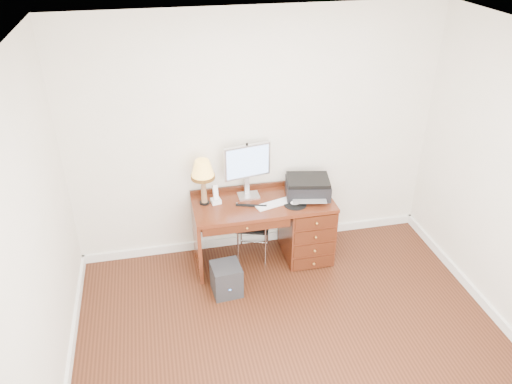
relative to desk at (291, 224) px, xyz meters
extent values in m
plane|color=#33160B|center=(-0.32, -1.40, -0.41)|extent=(4.00, 4.00, 0.00)
plane|color=white|center=(-0.32, 0.35, 0.94)|extent=(4.00, 0.00, 4.00)
plane|color=white|center=(-2.32, -1.40, 0.94)|extent=(0.00, 3.50, 3.50)
plane|color=white|center=(-0.32, -1.40, 2.29)|extent=(4.00, 4.00, 0.00)
cube|color=white|center=(-0.32, 0.33, -0.36)|extent=(4.00, 0.03, 0.10)
cube|color=white|center=(1.66, -1.40, -0.36)|extent=(0.03, 3.50, 0.10)
cube|color=#592312|center=(-0.32, -0.01, 0.32)|extent=(1.50, 0.65, 0.04)
cube|color=#592312|center=(0.18, -0.01, -0.06)|extent=(0.50, 0.61, 0.71)
cube|color=#592312|center=(-1.05, -0.01, -0.06)|extent=(0.04, 0.61, 0.71)
cube|color=#461C0E|center=(-0.56, 0.29, 0.05)|extent=(0.96, 0.03, 0.39)
cube|color=#461C0E|center=(-0.56, -0.31, 0.25)|extent=(0.91, 0.03, 0.09)
sphere|color=#BF8C3F|center=(0.18, -0.34, -0.06)|extent=(0.03, 0.03, 0.03)
cube|color=silver|center=(-0.45, 0.15, 0.34)|extent=(0.25, 0.20, 0.02)
cube|color=silver|center=(-0.45, 0.20, 0.45)|extent=(0.06, 0.04, 0.19)
cube|color=silver|center=(-0.45, 0.18, 0.74)|extent=(0.51, 0.14, 0.37)
cube|color=#4C8CF2|center=(-0.45, 0.16, 0.74)|extent=(0.47, 0.09, 0.33)
cube|color=white|center=(-0.22, -0.08, 0.34)|extent=(0.42, 0.23, 0.02)
cylinder|color=black|center=(0.00, -0.13, 0.34)|extent=(0.24, 0.24, 0.01)
ellipsoid|color=white|center=(0.00, -0.13, 0.36)|extent=(0.11, 0.07, 0.04)
cube|color=black|center=(0.18, 0.03, 0.42)|extent=(0.53, 0.45, 0.17)
cube|color=black|center=(0.18, 0.03, 0.52)|extent=(0.50, 0.42, 0.04)
cylinder|color=black|center=(-0.94, 0.10, 0.35)|extent=(0.10, 0.10, 0.02)
cone|color=olive|center=(-0.94, 0.10, 0.51)|extent=(0.07, 0.07, 0.30)
cone|color=#FFC350|center=(-0.94, 0.10, 0.75)|extent=(0.25, 0.25, 0.19)
cylinder|color=#593814|center=(-0.94, 0.10, 0.66)|extent=(0.25, 0.25, 0.04)
cube|color=white|center=(-0.82, 0.08, 0.36)|extent=(0.11, 0.11, 0.04)
cube|color=white|center=(-0.82, 0.08, 0.46)|extent=(0.06, 0.07, 0.17)
cylinder|color=black|center=(0.05, 0.16, 0.39)|extent=(0.08, 0.08, 0.10)
cube|color=black|center=(-0.41, 0.10, 0.00)|extent=(0.46, 0.46, 0.02)
cube|color=black|center=(-0.41, -0.08, 0.25)|extent=(0.32, 0.12, 0.22)
cylinder|color=silver|center=(-0.57, 0.25, -0.21)|extent=(0.02, 0.02, 0.41)
cylinder|color=silver|center=(-0.26, 0.25, -0.21)|extent=(0.02, 0.02, 0.41)
cylinder|color=silver|center=(-0.57, -0.06, -0.21)|extent=(0.02, 0.02, 0.41)
cylinder|color=silver|center=(-0.26, -0.06, -0.21)|extent=(0.02, 0.02, 0.41)
cylinder|color=silver|center=(-0.57, -0.08, 0.18)|extent=(0.02, 0.02, 0.36)
cylinder|color=silver|center=(-0.26, -0.08, 0.18)|extent=(0.02, 0.02, 0.36)
cube|color=black|center=(-0.81, -0.48, -0.24)|extent=(0.31, 0.31, 0.34)
camera|label=1|loc=(-1.36, -4.45, 3.09)|focal=35.00mm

